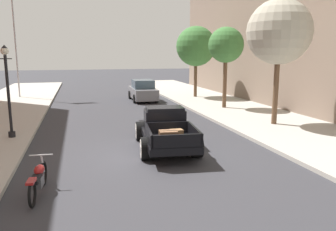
% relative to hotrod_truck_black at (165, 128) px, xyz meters
% --- Properties ---
extents(ground_plane, '(140.00, 140.00, 0.00)m').
position_rel_hotrod_truck_black_xyz_m(ground_plane, '(-0.76, -0.80, -0.75)').
color(ground_plane, '#333338').
extents(sidewalk_right, '(5.50, 64.00, 0.15)m').
position_rel_hotrod_truck_black_xyz_m(sidewalk_right, '(6.49, -0.80, -0.68)').
color(sidewalk_right, '#ADA89E').
rests_on(sidewalk_right, ground).
extents(building_right_storefront, '(12.00, 28.00, 12.66)m').
position_rel_hotrod_truck_black_xyz_m(building_right_storefront, '(15.24, 10.37, 5.58)').
color(building_right_storefront, '#7F6B5B').
rests_on(building_right_storefront, ground).
extents(hotrod_truck_black, '(2.52, 5.06, 1.58)m').
position_rel_hotrod_truck_black_xyz_m(hotrod_truck_black, '(0.00, 0.00, 0.00)').
color(hotrod_truck_black, black).
rests_on(hotrod_truck_black, ground).
extents(motorcycle_parked, '(0.62, 2.12, 0.93)m').
position_rel_hotrod_truck_black_xyz_m(motorcycle_parked, '(-4.35, -3.65, -0.31)').
color(motorcycle_parked, black).
rests_on(motorcycle_parked, ground).
extents(car_background_grey, '(1.91, 4.32, 1.65)m').
position_rel_hotrod_truck_black_xyz_m(car_background_grey, '(1.62, 13.24, 0.01)').
color(car_background_grey, slate).
rests_on(car_background_grey, ground).
extents(street_lamp_near, '(0.50, 0.32, 3.85)m').
position_rel_hotrod_truck_black_xyz_m(street_lamp_near, '(-6.07, 2.56, 1.63)').
color(street_lamp_near, black).
rests_on(street_lamp_near, sidewalk_left).
extents(flagpole, '(1.74, 0.16, 9.16)m').
position_rel_hotrod_truck_black_xyz_m(flagpole, '(-7.76, 17.03, 5.02)').
color(flagpole, '#B2B2B7').
rests_on(flagpole, sidewalk_left).
extents(street_tree_nearest, '(3.13, 3.13, 6.10)m').
position_rel_hotrod_truck_black_xyz_m(street_tree_nearest, '(6.26, 2.10, 3.91)').
color(street_tree_nearest, brown).
rests_on(street_tree_nearest, sidewalk_right).
extents(street_tree_second, '(2.28, 2.28, 5.20)m').
position_rel_hotrod_truck_black_xyz_m(street_tree_second, '(6.02, 7.59, 3.41)').
color(street_tree_second, brown).
rests_on(street_tree_second, sidewalk_right).
extents(street_tree_third, '(3.21, 3.21, 5.71)m').
position_rel_hotrod_truck_black_xyz_m(street_tree_third, '(6.09, 13.46, 3.48)').
color(street_tree_third, brown).
rests_on(street_tree_third, sidewalk_right).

